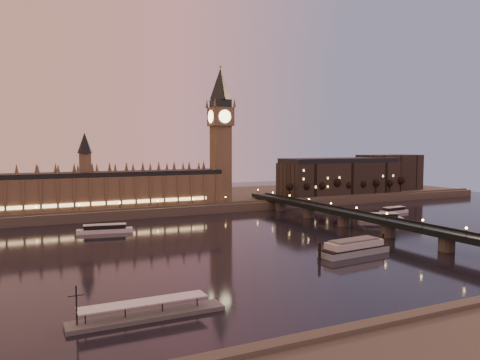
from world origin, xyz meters
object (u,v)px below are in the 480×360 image
at_px(moored_barge, 354,247).
at_px(pontoon_pier, 147,314).
at_px(cruise_boat_a, 105,229).
at_px(cruise_boat_b, 381,217).

distance_m(moored_barge, pontoon_pier, 111.07).
relative_size(cruise_boat_a, pontoon_pier, 0.69).
bearing_deg(cruise_boat_a, pontoon_pier, -85.04).
bearing_deg(moored_barge, cruise_boat_b, 35.33).
xyz_separation_m(cruise_boat_b, moored_barge, (-77.07, -67.10, 0.86)).
bearing_deg(cruise_boat_a, moored_barge, -38.09).
xyz_separation_m(moored_barge, pontoon_pier, (-104.88, -36.52, -1.86)).
bearing_deg(moored_barge, pontoon_pier, -166.52).
relative_size(cruise_boat_a, cruise_boat_b, 1.09).
xyz_separation_m(cruise_boat_a, cruise_boat_b, (169.94, -35.96, 0.14)).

